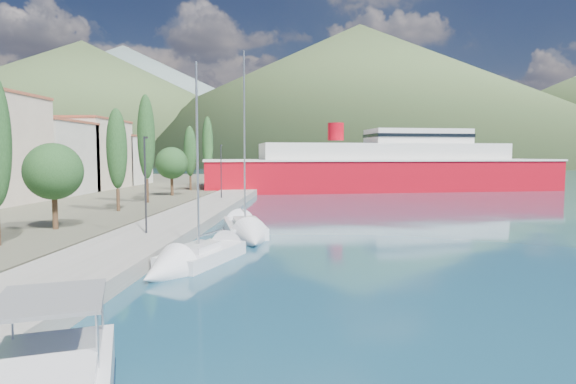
{
  "coord_description": "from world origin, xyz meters",
  "views": [
    {
      "loc": [
        1.51,
        -14.56,
        5.72
      ],
      "look_at": [
        0.0,
        14.0,
        3.5
      ],
      "focal_mm": 30.0,
      "sensor_mm": 36.0,
      "label": 1
    }
  ],
  "objects": [
    {
      "name": "ground",
      "position": [
        0.0,
        120.0,
        0.0
      ],
      "size": [
        1400.0,
        1400.0,
        0.0
      ],
      "primitive_type": "plane",
      "color": "navy"
    },
    {
      "name": "quay",
      "position": [
        -9.0,
        26.0,
        0.4
      ],
      "size": [
        5.0,
        88.0,
        0.8
      ],
      "primitive_type": "cube",
      "color": "gray",
      "rests_on": "ground"
    },
    {
      "name": "hills_far",
      "position": [
        138.59,
        618.73,
        77.39
      ],
      "size": [
        1480.0,
        900.0,
        180.0
      ],
      "color": "slate",
      "rests_on": "ground"
    },
    {
      "name": "hills_near",
      "position": [
        98.04,
        372.5,
        49.18
      ],
      "size": [
        1010.0,
        520.0,
        115.0
      ],
      "color": "#435931",
      "rests_on": "ground"
    },
    {
      "name": "town_buildings",
      "position": [
        -32.0,
        36.91,
        5.57
      ],
      "size": [
        9.2,
        69.2,
        11.3
      ],
      "color": "beige",
      "rests_on": "land_strip"
    },
    {
      "name": "tree_row",
      "position": [
        -15.89,
        32.14,
        5.84
      ],
      "size": [
        3.91,
        62.97,
        11.29
      ],
      "color": "#47301E",
      "rests_on": "land_strip"
    },
    {
      "name": "lamp_posts",
      "position": [
        -9.0,
        15.08,
        4.08
      ],
      "size": [
        0.15,
        49.81,
        6.06
      ],
      "color": "#2D2D33",
      "rests_on": "quay"
    },
    {
      "name": "sailboat_near",
      "position": [
        -4.96,
        8.62,
        0.31
      ],
      "size": [
        4.62,
        8.27,
        11.39
      ],
      "color": "silver",
      "rests_on": "ground"
    },
    {
      "name": "sailboat_mid",
      "position": [
        -2.94,
        17.83,
        0.33
      ],
      "size": [
        4.9,
        10.09,
        14.04
      ],
      "color": "silver",
      "rests_on": "ground"
    },
    {
      "name": "ferry",
      "position": [
        12.87,
        63.47,
        3.43
      ],
      "size": [
        58.06,
        23.82,
        11.28
      ],
      "color": "#B30716",
      "rests_on": "ground"
    }
  ]
}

